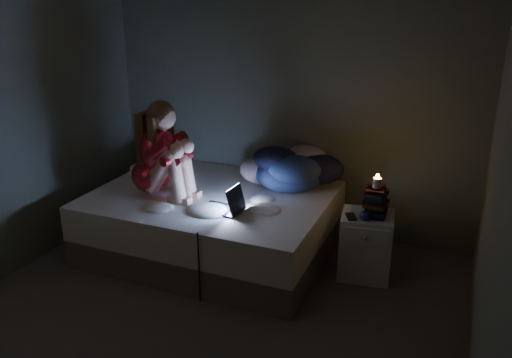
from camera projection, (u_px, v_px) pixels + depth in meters
The scene contains 13 objects.
floor at pixel (196, 329), 3.73m from camera, with size 3.60×3.80×0.02m, color #4C4846.
wall_back at pixel (288, 98), 4.93m from camera, with size 3.60×0.02×2.60m, color #585B4F.
wall_right at pixel (503, 195), 2.62m from camera, with size 0.02×3.80×2.60m, color #585B4F.
bed at pixel (213, 222), 4.73m from camera, with size 2.05×1.53×0.56m, color silver, non-canonical shape.
pillow at pixel (160, 171), 5.01m from camera, with size 0.45×0.32×0.13m, color silver.
woman at pixel (150, 148), 4.48m from camera, with size 0.53×0.34×0.85m, color maroon, non-canonical shape.
laptop at pixel (220, 197), 4.24m from camera, with size 0.34×0.24×0.24m, color black, non-canonical shape.
clothes_pile at pixel (288, 166), 4.71m from camera, with size 0.68×0.54×0.41m, color navy, non-canonical shape.
nightstand at pixel (365, 245), 4.32m from camera, with size 0.41×0.37×0.55m, color silver.
book_stack at pixel (376, 201), 4.18m from camera, with size 0.19×0.25×0.26m, color black, non-canonical shape.
candle at pixel (377, 181), 4.12m from camera, with size 0.07×0.07×0.08m, color beige.
phone at pixel (350, 215), 4.20m from camera, with size 0.07×0.14×0.01m, color black.
blue_orb at pixel (362, 215), 4.12m from camera, with size 0.08×0.08×0.08m, color navy.
Camera 1 is at (1.60, -2.72, 2.28)m, focal length 36.73 mm.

